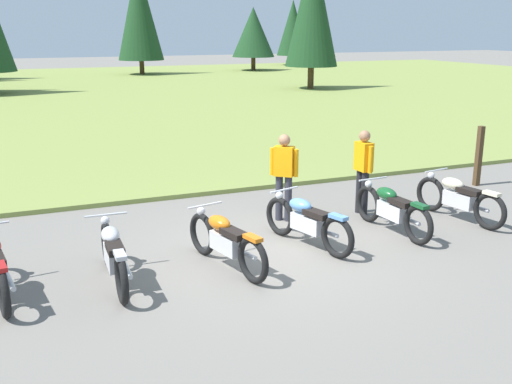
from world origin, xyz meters
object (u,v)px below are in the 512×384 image
motorcycle_cream (459,198)px  trail_marker_post (479,156)px  motorcycle_sky_blue (307,221)px  motorcycle_british_green (392,209)px  rider_near_row_end (284,172)px  motorcycle_orange (226,241)px  rider_in_hivis_vest (363,167)px  motorcycle_silver (113,254)px

motorcycle_cream → trail_marker_post: (2.18, 1.89, 0.26)m
motorcycle_sky_blue → trail_marker_post: trail_marker_post is taller
motorcycle_british_green → rider_near_row_end: size_ratio=1.26×
motorcycle_british_green → rider_near_row_end: 2.09m
motorcycle_orange → rider_in_hivis_vest: bearing=24.7°
rider_in_hivis_vest → rider_near_row_end: bearing=172.7°
motorcycle_orange → rider_near_row_end: bearing=44.5°
motorcycle_cream → trail_marker_post: 2.90m
motorcycle_british_green → rider_near_row_end: (-1.50, 1.37, 0.51)m
motorcycle_orange → rider_in_hivis_vest: rider_in_hivis_vest is taller
motorcycle_sky_blue → motorcycle_british_green: size_ratio=0.97×
motorcycle_orange → motorcycle_sky_blue: same height
rider_in_hivis_vest → trail_marker_post: bearing=12.9°
motorcycle_sky_blue → motorcycle_cream: bearing=2.7°
motorcycle_silver → rider_in_hivis_vest: rider_in_hivis_vest is taller
rider_near_row_end → motorcycle_orange: bearing=-135.5°
motorcycle_orange → motorcycle_sky_blue: size_ratio=1.01×
motorcycle_orange → trail_marker_post: size_ratio=1.47×
motorcycle_sky_blue → motorcycle_cream: (3.34, 0.16, 0.00)m
rider_in_hivis_vest → motorcycle_british_green: bearing=-95.4°
rider_in_hivis_vest → motorcycle_silver: bearing=-163.7°
motorcycle_silver → motorcycle_cream: (6.60, 0.45, 0.00)m
motorcycle_sky_blue → rider_near_row_end: rider_near_row_end is taller
motorcycle_silver → motorcycle_orange: size_ratio=1.02×
motorcycle_british_green → rider_in_hivis_vest: rider_in_hivis_vest is taller
motorcycle_silver → motorcycle_orange: 1.68m
motorcycle_orange → motorcycle_cream: same height
motorcycle_silver → trail_marker_post: trail_marker_post is taller
motorcycle_sky_blue → rider_near_row_end: bearing=80.8°
motorcycle_silver → motorcycle_british_green: 5.00m
motorcycle_orange → rider_near_row_end: size_ratio=1.24×
motorcycle_british_green → rider_in_hivis_vest: (0.11, 1.16, 0.51)m
motorcycle_british_green → rider_in_hivis_vest: bearing=84.6°
motorcycle_cream → motorcycle_silver: bearing=-176.1°
trail_marker_post → motorcycle_silver: bearing=-165.1°
motorcycle_sky_blue → trail_marker_post: bearing=20.3°
motorcycle_cream → motorcycle_british_green: bearing=-175.8°
motorcycle_orange → motorcycle_silver: bearing=177.3°
motorcycle_british_green → motorcycle_cream: size_ratio=1.01×
rider_near_row_end → trail_marker_post: 5.33m
motorcycle_sky_blue → rider_in_hivis_vest: rider_in_hivis_vest is taller
motorcycle_silver → motorcycle_cream: size_ratio=1.01×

